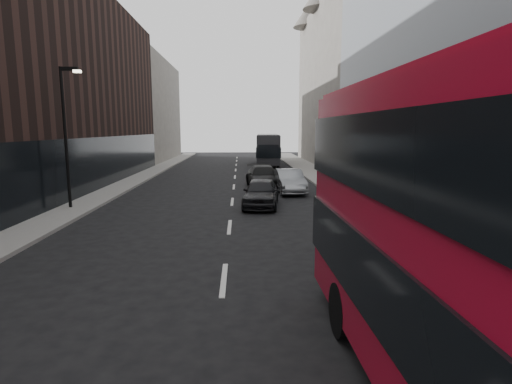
{
  "coord_description": "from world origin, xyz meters",
  "views": [
    {
      "loc": [
        0.47,
        -2.57,
        4.12
      ],
      "look_at": [
        0.88,
        7.7,
        2.5
      ],
      "focal_mm": 28.0,
      "sensor_mm": 36.0,
      "label": 1
    }
  ],
  "objects": [
    {
      "name": "sidewalk_right",
      "position": [
        7.5,
        25.0,
        0.07
      ],
      "size": [
        3.0,
        80.0,
        0.15
      ],
      "primitive_type": "cube",
      "color": "slate",
      "rests_on": "ground"
    },
    {
      "name": "sidewalk_left",
      "position": [
        -8.0,
        25.0,
        0.07
      ],
      "size": [
        2.0,
        80.0,
        0.15
      ],
      "primitive_type": "cube",
      "color": "slate",
      "rests_on": "ground"
    },
    {
      "name": "building_modern_block",
      "position": [
        11.47,
        21.0,
        9.9
      ],
      "size": [
        5.03,
        22.0,
        20.0
      ],
      "color": "#9DA2A7",
      "rests_on": "ground"
    },
    {
      "name": "building_victorian",
      "position": [
        11.38,
        44.0,
        9.66
      ],
      "size": [
        6.5,
        24.0,
        21.0
      ],
      "color": "#67625B",
      "rests_on": "ground"
    },
    {
      "name": "building_left_mid",
      "position": [
        -11.5,
        30.0,
        7.0
      ],
      "size": [
        5.0,
        24.0,
        14.0
      ],
      "primitive_type": "cube",
      "color": "black",
      "rests_on": "ground"
    },
    {
      "name": "building_left_far",
      "position": [
        -11.5,
        52.0,
        6.5
      ],
      "size": [
        5.0,
        20.0,
        13.0
      ],
      "primitive_type": "cube",
      "color": "#67625B",
      "rests_on": "ground"
    },
    {
      "name": "street_lamp",
      "position": [
        -8.22,
        18.0,
        4.18
      ],
      "size": [
        1.06,
        0.22,
        7.0
      ],
      "color": "black",
      "rests_on": "sidewalk_left"
    },
    {
      "name": "grey_bus",
      "position": [
        3.67,
        43.8,
        1.89
      ],
      "size": [
        3.16,
        11.06,
        3.53
      ],
      "rotation": [
        0.0,
        0.0,
        -0.05
      ],
      "color": "black",
      "rests_on": "ground"
    },
    {
      "name": "car_a",
      "position": [
        1.59,
        18.57,
        0.76
      ],
      "size": [
        2.32,
        4.65,
        1.52
      ],
      "primitive_type": "imported",
      "rotation": [
        0.0,
        0.0,
        -0.12
      ],
      "color": "black",
      "rests_on": "ground"
    },
    {
      "name": "car_b",
      "position": [
        3.68,
        23.31,
        0.76
      ],
      "size": [
        1.86,
        4.72,
        1.53
      ],
      "primitive_type": "imported",
      "rotation": [
        0.0,
        0.0,
        0.05
      ],
      "color": "gray",
      "rests_on": "ground"
    },
    {
      "name": "car_c",
      "position": [
        2.11,
        25.52,
        0.78
      ],
      "size": [
        2.6,
        5.51,
        1.55
      ],
      "primitive_type": "imported",
      "rotation": [
        0.0,
        0.0,
        0.08
      ],
      "color": "black",
      "rests_on": "ground"
    }
  ]
}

